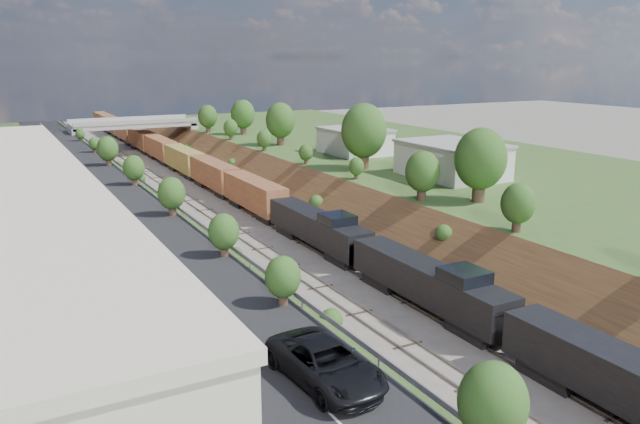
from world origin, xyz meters
TOP-DOWN VIEW (x-y plane):
  - platform_right at (33.00, 60.00)m, footprint 44.00×180.00m
  - embankment_left at (-11.00, 60.00)m, footprint 10.00×180.00m
  - embankment_right at (11.00, 60.00)m, footprint 10.00×180.00m
  - rail_left_track at (-2.60, 60.00)m, footprint 1.58×180.00m
  - rail_right_track at (2.60, 60.00)m, footprint 1.58×180.00m
  - road at (-15.50, 60.00)m, footprint 8.00×180.00m
  - guardrail at (-11.40, 59.80)m, footprint 0.10×171.00m
  - overpass at (0.00, 122.00)m, footprint 24.50×8.30m
  - white_building_near at (23.50, 52.00)m, footprint 9.00×12.00m
  - white_building_far at (23.00, 74.00)m, footprint 8.00×10.00m
  - tree_right_large at (17.00, 40.00)m, footprint 5.25×5.25m
  - tree_left_crest at (-11.80, 20.00)m, footprint 2.45×2.45m
  - freight_train at (2.60, 95.37)m, footprint 2.90×178.98m
  - suv at (-14.42, 15.33)m, footprint 3.60×6.92m

SIDE VIEW (x-z plane):
  - embankment_left at x=-11.00m, z-range -5.00..5.00m
  - embankment_right at x=11.00m, z-range -5.00..5.00m
  - rail_left_track at x=-2.60m, z-range 0.00..0.18m
  - rail_right_track at x=2.60m, z-range 0.00..0.18m
  - platform_right at x=33.00m, z-range 0.00..5.00m
  - freight_train at x=2.60m, z-range 0.26..4.81m
  - overpass at x=0.00m, z-range 1.22..8.62m
  - road at x=-15.50m, z-range 5.00..5.10m
  - guardrail at x=-11.40m, z-range 5.20..5.90m
  - suv at x=-14.42m, z-range 5.10..6.96m
  - white_building_far at x=23.00m, z-range 5.00..8.60m
  - white_building_near at x=23.50m, z-range 5.00..9.00m
  - tree_left_crest at x=-11.80m, z-range 5.26..8.82m
  - tree_right_large at x=17.00m, z-range 5.58..13.19m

